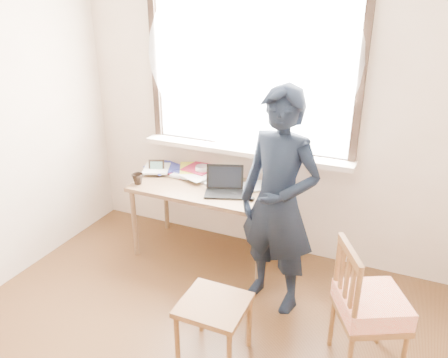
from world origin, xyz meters
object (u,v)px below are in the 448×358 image
at_px(work_chair, 214,311).
at_px(person, 279,203).
at_px(desk, 206,194).
at_px(mug_dark, 138,179).
at_px(mug_white, 202,171).
at_px(side_chair, 369,306).
at_px(laptop, 224,186).

bearing_deg(work_chair, person, 75.41).
xyz_separation_m(desk, mug_dark, (-0.56, -0.19, 0.11)).
bearing_deg(mug_white, desk, -54.83).
bearing_deg(mug_dark, person, -7.93).
xyz_separation_m(mug_white, side_chair, (1.58, -0.95, -0.26)).
height_order(desk, side_chair, side_chair).
bearing_deg(mug_dark, desk, 18.47).
bearing_deg(mug_dark, work_chair, -37.86).
relative_size(work_chair, side_chair, 0.49).
distance_m(desk, laptop, 0.22).
height_order(laptop, mug_dark, laptop).
relative_size(mug_white, side_chair, 0.14).
xyz_separation_m(laptop, side_chair, (1.26, -0.71, -0.27)).
distance_m(laptop, side_chair, 1.47).
bearing_deg(work_chair, desk, 117.97).
bearing_deg(person, laptop, 163.57).
height_order(laptop, mug_white, laptop).
bearing_deg(person, work_chair, -90.46).
bearing_deg(side_chair, person, 151.33).
bearing_deg(mug_white, mug_dark, -137.74).
distance_m(work_chair, person, 0.85).
relative_size(laptop, mug_white, 3.05).
relative_size(mug_white, work_chair, 0.29).
xyz_separation_m(desk, mug_white, (-0.14, 0.20, 0.12)).
height_order(desk, person, person).
bearing_deg(work_chair, mug_white, 119.17).
distance_m(side_chair, person, 0.88).
distance_m(mug_white, mug_dark, 0.57).
height_order(mug_dark, side_chair, side_chair).
height_order(mug_white, work_chair, mug_white).
relative_size(work_chair, person, 0.25).
xyz_separation_m(mug_white, work_chair, (0.70, -1.25, -0.36)).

